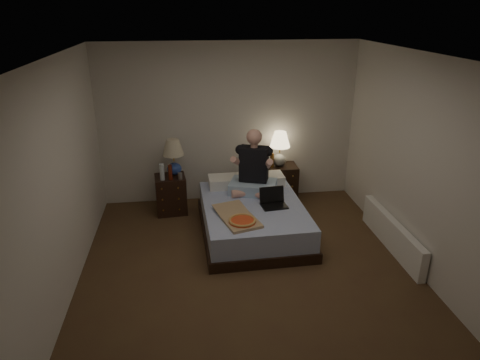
{
  "coord_description": "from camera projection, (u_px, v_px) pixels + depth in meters",
  "views": [
    {
      "loc": [
        -0.68,
        -4.23,
        2.97
      ],
      "look_at": [
        0.0,
        0.9,
        0.85
      ],
      "focal_mm": 32.0,
      "sensor_mm": 36.0,
      "label": 1
    }
  ],
  "objects": [
    {
      "name": "lamp_left",
      "position": [
        174.0,
        157.0,
        6.39
      ],
      "size": [
        0.4,
        0.4,
        0.56
      ],
      "primitive_type": null,
      "rotation": [
        0.0,
        0.0,
        -0.28
      ],
      "color": "navy",
      "rests_on": "nightstand_left"
    },
    {
      "name": "floor",
      "position": [
        250.0,
        274.0,
        5.09
      ],
      "size": [
        4.0,
        4.5,
        0.0
      ],
      "primitive_type": "cube",
      "color": "brown",
      "rests_on": "ground"
    },
    {
      "name": "wall_right",
      "position": [
        424.0,
        169.0,
        4.86
      ],
      "size": [
        0.0,
        4.5,
        2.5
      ],
      "primitive_type": "cube",
      "rotation": [
        1.57,
        0.0,
        -1.57
      ],
      "color": "silver",
      "rests_on": "ground"
    },
    {
      "name": "radiator",
      "position": [
        392.0,
        234.0,
        5.57
      ],
      "size": [
        0.1,
        1.6,
        0.4
      ],
      "primitive_type": "cube",
      "color": "white",
      "rests_on": "floor"
    },
    {
      "name": "soda_can",
      "position": [
        180.0,
        176.0,
        6.3
      ],
      "size": [
        0.07,
        0.07,
        0.1
      ],
      "primitive_type": "cylinder",
      "color": "#A2A29D",
      "rests_on": "nightstand_left"
    },
    {
      "name": "beer_bottle_right",
      "position": [
        272.0,
        160.0,
        6.73
      ],
      "size": [
        0.06,
        0.06,
        0.23
      ],
      "primitive_type": "cylinder",
      "color": "#59340C",
      "rests_on": "nightstand_right"
    },
    {
      "name": "lamp_right",
      "position": [
        280.0,
        149.0,
        6.74
      ],
      "size": [
        0.37,
        0.37,
        0.56
      ],
      "primitive_type": null,
      "rotation": [
        0.0,
        0.0,
        -0.16
      ],
      "color": "gray",
      "rests_on": "nightstand_right"
    },
    {
      "name": "wall_back",
      "position": [
        229.0,
        124.0,
        6.68
      ],
      "size": [
        4.0,
        0.0,
        2.5
      ],
      "primitive_type": "cube",
      "rotation": [
        1.57,
        0.0,
        0.0
      ],
      "color": "silver",
      "rests_on": "ground"
    },
    {
      "name": "bed",
      "position": [
        253.0,
        218.0,
        5.94
      ],
      "size": [
        1.39,
        1.82,
        0.45
      ],
      "primitive_type": "cube",
      "rotation": [
        0.0,
        0.0,
        0.03
      ],
      "color": "#5F77BE",
      "rests_on": "floor"
    },
    {
      "name": "wall_left",
      "position": [
        58.0,
        187.0,
        4.37
      ],
      "size": [
        0.0,
        4.5,
        2.5
      ],
      "primitive_type": "cube",
      "rotation": [
        1.57,
        0.0,
        1.57
      ],
      "color": "silver",
      "rests_on": "ground"
    },
    {
      "name": "water_bottle",
      "position": [
        162.0,
        172.0,
        6.25
      ],
      "size": [
        0.07,
        0.07,
        0.25
      ],
      "primitive_type": "cylinder",
      "color": "silver",
      "rests_on": "nightstand_left"
    },
    {
      "name": "person",
      "position": [
        253.0,
        162.0,
        6.05
      ],
      "size": [
        0.79,
        0.71,
        0.93
      ],
      "primitive_type": null,
      "rotation": [
        0.0,
        0.0,
        -0.33
      ],
      "color": "black",
      "rests_on": "bed"
    },
    {
      "name": "nightstand_right",
      "position": [
        282.0,
        182.0,
        6.96
      ],
      "size": [
        0.45,
        0.41,
        0.59
      ],
      "primitive_type": "cube",
      "rotation": [
        0.0,
        0.0,
        -0.0
      ],
      "color": "black",
      "rests_on": "floor"
    },
    {
      "name": "ceiling",
      "position": [
        252.0,
        58.0,
        4.14
      ],
      "size": [
        4.0,
        4.5,
        0.0
      ],
      "primitive_type": "cube",
      "rotation": [
        3.14,
        0.0,
        0.0
      ],
      "color": "white",
      "rests_on": "ground"
    },
    {
      "name": "pizza_box",
      "position": [
        242.0,
        221.0,
        5.3
      ],
      "size": [
        0.6,
        0.84,
        0.08
      ],
      "primitive_type": null,
      "rotation": [
        0.0,
        0.0,
        0.28
      ],
      "color": "tan",
      "rests_on": "bed"
    },
    {
      "name": "nightstand_left",
      "position": [
        171.0,
        194.0,
        6.53
      ],
      "size": [
        0.48,
        0.44,
        0.58
      ],
      "primitive_type": "cube",
      "rotation": [
        0.0,
        0.0,
        0.09
      ],
      "color": "black",
      "rests_on": "floor"
    },
    {
      "name": "beer_bottle_left",
      "position": [
        170.0,
        172.0,
        6.27
      ],
      "size": [
        0.06,
        0.06,
        0.23
      ],
      "primitive_type": "cylinder",
      "color": "#55190C",
      "rests_on": "nightstand_left"
    },
    {
      "name": "wall_front",
      "position": [
        309.0,
        316.0,
        2.55
      ],
      "size": [
        4.0,
        0.0,
        2.5
      ],
      "primitive_type": "cube",
      "rotation": [
        -1.57,
        0.0,
        0.0
      ],
      "color": "silver",
      "rests_on": "ground"
    },
    {
      "name": "laptop",
      "position": [
        274.0,
        199.0,
        5.73
      ],
      "size": [
        0.37,
        0.32,
        0.24
      ],
      "primitive_type": null,
      "rotation": [
        0.0,
        0.0,
        0.11
      ],
      "color": "black",
      "rests_on": "bed"
    }
  ]
}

